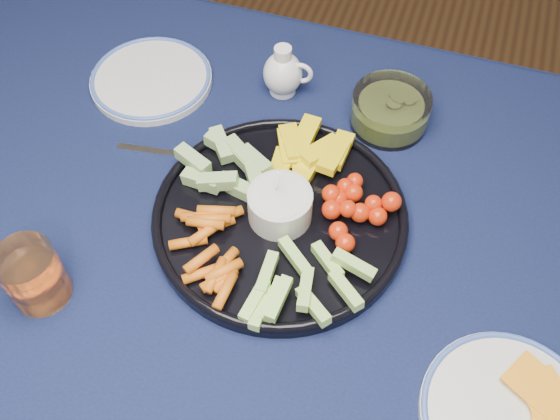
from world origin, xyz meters
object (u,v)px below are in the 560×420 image
(creamer_pitcher, at_px, (283,73))
(pickle_bowl, at_px, (390,111))
(dining_table, at_px, (240,294))
(crudite_platter, at_px, (278,213))
(cheese_plate, at_px, (511,415))
(juice_tumbler, at_px, (35,278))
(side_plate_extra, at_px, (151,79))

(creamer_pitcher, bearing_deg, pickle_bowl, -5.33)
(dining_table, bearing_deg, creamer_pitcher, 97.44)
(crudite_platter, distance_m, pickle_bowl, 0.26)
(pickle_bowl, relative_size, cheese_plate, 0.59)
(juice_tumbler, height_order, side_plate_extra, juice_tumbler)
(cheese_plate, distance_m, juice_tumbler, 0.61)
(pickle_bowl, bearing_deg, cheese_plate, -60.45)
(dining_table, relative_size, juice_tumbler, 18.14)
(crudite_platter, xyz_separation_m, cheese_plate, (0.35, -0.18, -0.01))
(juice_tumbler, distance_m, side_plate_extra, 0.42)
(pickle_bowl, height_order, juice_tumbler, juice_tumbler)
(creamer_pitcher, xyz_separation_m, pickle_bowl, (0.18, -0.02, -0.01))
(creamer_pitcher, bearing_deg, dining_table, -82.56)
(juice_tumbler, xyz_separation_m, side_plate_extra, (-0.03, 0.41, -0.03))
(crudite_platter, xyz_separation_m, side_plate_extra, (-0.30, 0.21, -0.01))
(crudite_platter, distance_m, cheese_plate, 0.39)
(cheese_plate, xyz_separation_m, side_plate_extra, (-0.65, 0.39, -0.00))
(pickle_bowl, relative_size, side_plate_extra, 0.60)
(pickle_bowl, distance_m, side_plate_extra, 0.41)
(pickle_bowl, bearing_deg, creamer_pitcher, 174.67)
(crudite_platter, bearing_deg, side_plate_extra, 145.37)
(dining_table, distance_m, side_plate_extra, 0.41)
(crudite_platter, relative_size, creamer_pitcher, 4.02)
(dining_table, distance_m, crudite_platter, 0.14)
(crudite_platter, relative_size, cheese_plate, 1.73)
(crudite_platter, height_order, juice_tumbler, crudite_platter)
(juice_tumbler, bearing_deg, creamer_pitcher, 68.24)
(creamer_pitcher, relative_size, pickle_bowl, 0.73)
(creamer_pitcher, xyz_separation_m, juice_tumbler, (-0.19, -0.47, 0.00))
(dining_table, distance_m, juice_tumbler, 0.29)
(dining_table, relative_size, creamer_pitcher, 18.29)
(crudite_platter, bearing_deg, creamer_pitcher, 106.57)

